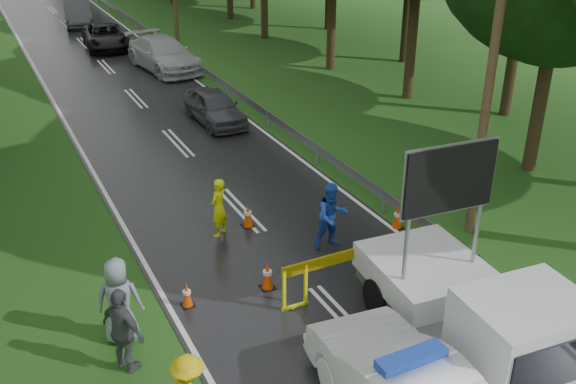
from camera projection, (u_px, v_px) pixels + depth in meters
ground at (347, 323)px, 14.19m from camera, size 160.00×160.00×0.00m
road at (84, 43)px, 38.24m from camera, size 7.00×140.00×0.02m
guardrail at (145, 29)px, 39.23m from camera, size 0.12×60.06×0.70m
utility_pole_near at (494, 50)px, 15.67m from camera, size 1.40×0.24×10.00m
work_truck at (476, 313)px, 12.64m from camera, size 2.74×5.43×4.19m
barrier at (337, 264)px, 14.73m from camera, size 2.84×0.07×1.17m
officer at (219, 208)px, 17.32m from camera, size 0.73×0.70×1.69m
civilian at (332, 216)px, 16.73m from camera, size 0.94×0.76×1.84m
bystander_mid at (123, 331)px, 12.46m from camera, size 0.92×1.19×1.88m
bystander_right at (119, 301)px, 13.28m from camera, size 1.12×0.95×1.96m
queue_car_first at (215, 107)px, 25.55m from camera, size 1.62×3.92×1.33m
queue_car_second at (163, 54)px, 32.65m from camera, size 2.92×5.78×1.61m
queue_car_third at (105, 37)px, 36.86m from camera, size 2.64×5.03×1.35m
queue_car_fourth at (78, 13)px, 42.74m from camera, size 2.32×5.02×1.59m
cone_center at (267, 276)px, 15.23m from camera, size 0.35×0.35×0.74m
cone_far at (248, 216)px, 17.96m from camera, size 0.34×0.34×0.72m
cone_left_mid at (187, 295)px, 14.61m from camera, size 0.30×0.30×0.64m
cone_right at (397, 217)px, 17.89m from camera, size 0.33×0.33×0.70m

